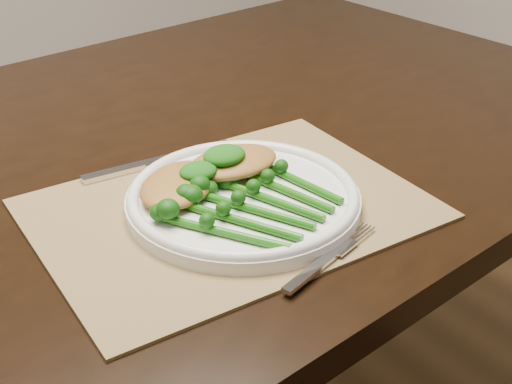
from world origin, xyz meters
TOP-DOWN VIEW (x-y plane):
  - dining_table at (0.12, 0.10)m, footprint 1.67×1.03m
  - placemat at (0.14, -0.10)m, footprint 0.46×0.35m
  - dinner_plate at (0.15, -0.11)m, footprint 0.28×0.28m
  - knife at (0.11, 0.05)m, footprint 0.21×0.04m
  - fork at (0.17, -0.25)m, footprint 0.16×0.05m
  - chicken_fillet_left at (0.09, -0.06)m, footprint 0.14×0.14m
  - chicken_fillet_right at (0.17, -0.06)m, footprint 0.12×0.09m
  - pesto_dollop_left at (0.12, -0.07)m, footprint 0.05×0.04m
  - pesto_dollop_right at (0.16, -0.06)m, footprint 0.05×0.05m
  - broccolini_bundle at (0.15, -0.15)m, footprint 0.22×0.23m

SIDE VIEW (x-z plane):
  - dining_table at x=0.12m, z-range 0.00..0.75m
  - placemat at x=0.14m, z-range 0.75..0.75m
  - fork at x=0.17m, z-range 0.76..0.76m
  - knife at x=0.11m, z-range 0.75..0.76m
  - dinner_plate at x=0.15m, z-range 0.75..0.78m
  - broccolini_bundle at x=0.15m, z-range 0.76..0.79m
  - chicken_fillet_left at x=0.09m, z-range 0.77..0.79m
  - chicken_fillet_right at x=0.17m, z-range 0.78..0.80m
  - pesto_dollop_left at x=0.12m, z-range 0.79..0.80m
  - pesto_dollop_right at x=0.16m, z-range 0.79..0.81m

